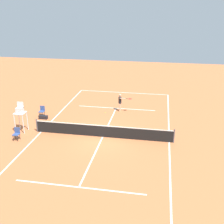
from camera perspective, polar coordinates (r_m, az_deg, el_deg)
ground_plane at (r=21.26m, az=-1.93°, el=-5.13°), size 60.00×60.00×0.00m
court_lines at (r=21.26m, az=-1.93°, el=-5.12°), size 10.09×23.15×0.01m
tennis_net at (r=21.05m, az=-1.95°, el=-3.92°), size 10.69×0.10×1.07m
player_serving at (r=25.89m, az=1.76°, el=2.27°), size 1.27×0.56×1.70m
tennis_ball at (r=25.83m, az=-1.36°, el=-0.10°), size 0.07×0.07×0.07m
umpire_chair at (r=22.69m, az=-18.37°, el=-0.08°), size 0.80×0.80×2.41m
courtside_chair_near at (r=21.77m, az=-19.03°, el=-4.15°), size 0.44×0.46×0.95m
courtside_chair_mid at (r=25.66m, az=-14.20°, el=0.27°), size 0.44×0.46×0.95m
equipment_bag at (r=25.19m, az=-13.94°, el=-1.04°), size 0.76×0.32×0.30m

